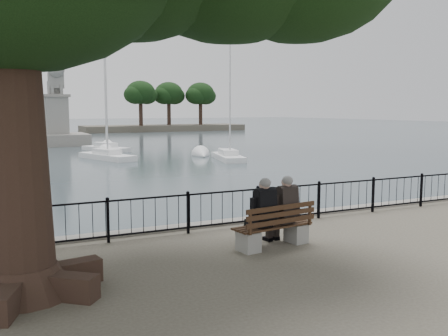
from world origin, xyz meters
TOP-DOWN VIEW (x-y plane):
  - harbor at (0.00, 3.00)m, footprint 260.00×260.00m
  - railing at (0.00, 2.50)m, footprint 22.06×0.06m
  - bench at (0.29, 0.49)m, footprint 1.98×0.83m
  - person_left at (-0.04, 0.56)m, footprint 0.51×0.84m
  - person_right at (0.59, 0.64)m, footprint 0.51×0.84m
  - lion_monument at (2.00, 49.92)m, footprint 6.45×6.45m
  - sailboat_b at (-3.99, 23.13)m, footprint 2.66×5.80m
  - sailboat_d at (12.23, 27.05)m, footprint 2.95×6.07m
  - sailboat_f at (3.50, 31.74)m, footprint 3.62×6.43m
  - sailboat_g at (5.20, 39.78)m, footprint 3.83×5.87m
  - sailboat_h at (-2.92, 37.40)m, footprint 2.31×6.02m
  - far_shore at (25.54, 79.46)m, footprint 30.00×8.60m

SIDE VIEW (x-z plane):
  - sailboat_d at x=12.23m, z-range -5.42..3.98m
  - sailboat_g at x=5.20m, z-range -5.73..4.32m
  - sailboat_b at x=-3.99m, z-range -6.83..5.54m
  - sailboat_f at x=3.50m, z-range -7.45..6.19m
  - sailboat_h at x=-2.92m, z-range -7.44..6.20m
  - harbor at x=0.00m, z-range -1.10..0.10m
  - bench at x=0.29m, z-range -0.15..0.86m
  - railing at x=0.00m, z-range 0.06..1.06m
  - person_left at x=-0.04m, z-range -0.06..1.54m
  - person_right at x=0.59m, z-range -0.06..1.54m
  - lion_monument at x=2.00m, z-range -3.31..6.09m
  - far_shore at x=25.54m, z-range -1.59..7.59m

